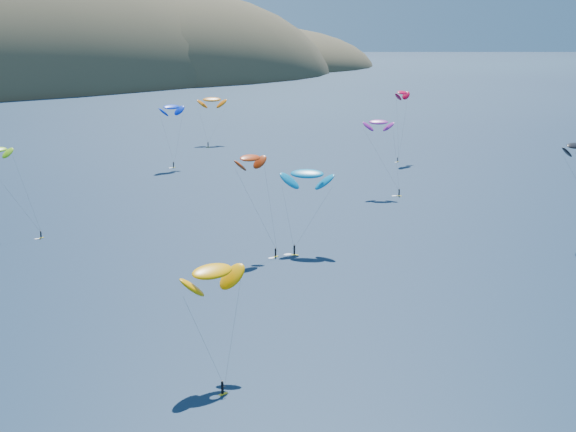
% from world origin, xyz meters
% --- Properties ---
extents(kitesurfer_2, '(10.61, 11.56, 17.03)m').
position_xyz_m(kitesurfer_2, '(-24.68, 42.73, 14.22)').
color(kitesurfer_2, gold).
rests_on(kitesurfer_2, ground).
extents(kitesurfer_4, '(10.09, 6.78, 21.76)m').
position_xyz_m(kitesurfer_4, '(36.42, 186.00, 19.13)').
color(kitesurfer_4, gold).
rests_on(kitesurfer_4, ground).
extents(kitesurfer_5, '(12.70, 11.03, 18.74)m').
position_xyz_m(kitesurfer_5, '(20.77, 85.98, 15.69)').
color(kitesurfer_5, gold).
rests_on(kitesurfer_5, ground).
extents(kitesurfer_6, '(8.74, 12.69, 21.72)m').
position_xyz_m(kitesurfer_6, '(67.54, 119.47, 19.39)').
color(kitesurfer_6, gold).
rests_on(kitesurfer_6, ground).
extents(kitesurfer_7, '(7.66, 12.99, 22.49)m').
position_xyz_m(kitesurfer_7, '(74.51, 60.44, 20.31)').
color(kitesurfer_7, gold).
rests_on(kitesurfer_7, ground).
extents(kitesurfer_8, '(9.54, 7.57, 24.84)m').
position_xyz_m(kitesurfer_8, '(106.65, 154.77, 22.53)').
color(kitesurfer_8, gold).
rests_on(kitesurfer_8, ground).
extents(kitesurfer_9, '(8.69, 10.03, 22.00)m').
position_xyz_m(kitesurfer_9, '(8.90, 89.36, 19.70)').
color(kitesurfer_9, gold).
rests_on(kitesurfer_9, ground).
extents(kitesurfer_11, '(13.53, 13.99, 19.44)m').
position_xyz_m(kitesurfer_11, '(69.77, 221.48, 16.44)').
color(kitesurfer_11, gold).
rests_on(kitesurfer_11, ground).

